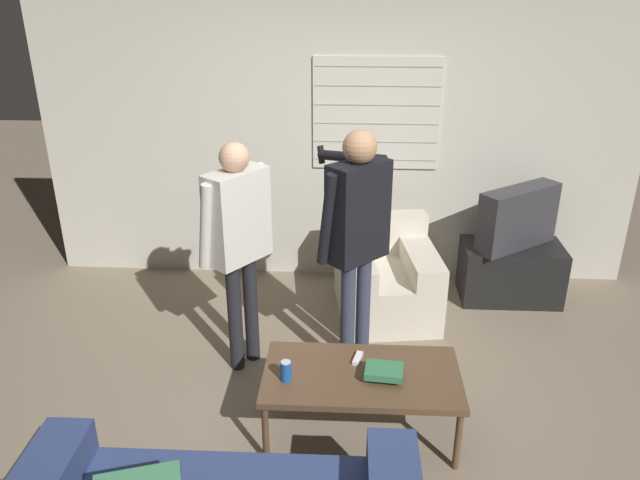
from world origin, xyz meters
name	(u,v)px	position (x,y,z in m)	size (l,w,h in m)	color
ground_plane	(327,411)	(0.00, 0.00, 0.00)	(16.00, 16.00, 0.00)	#7F705B
wall_back	(339,140)	(0.01, 2.03, 1.28)	(5.20, 0.08, 2.55)	#BCB7A8
armchair_beige	(386,277)	(0.42, 1.33, 0.31)	(0.88, 0.98, 0.75)	beige
coffee_table	(362,379)	(0.21, -0.19, 0.40)	(1.18, 0.63, 0.44)	brown
tv_stand	(510,272)	(1.51, 1.61, 0.25)	(0.84, 0.47, 0.49)	black
tv	(518,217)	(1.51, 1.61, 0.75)	(0.74, 0.61, 0.52)	#2D2D33
person_left_standing	(237,230)	(-0.63, 0.53, 1.05)	(0.52, 0.78, 1.65)	black
person_right_standing	(356,225)	(0.16, 0.49, 1.12)	(0.52, 0.85, 1.75)	#33384C
book_stack	(383,372)	(0.33, -0.22, 0.48)	(0.24, 0.19, 0.07)	#33754C
soda_can	(286,371)	(-0.23, -0.27, 0.50)	(0.07, 0.07, 0.13)	#194C9E
spare_remote	(358,358)	(0.19, -0.05, 0.45)	(0.07, 0.14, 0.02)	white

